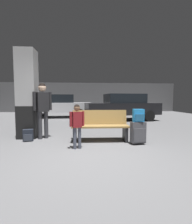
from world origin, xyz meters
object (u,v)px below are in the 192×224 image
object	(u,v)px
structural_pillar	(28,95)
child	(77,122)
suitcase	(138,132)
adult	(43,105)
parked_car_near	(122,106)
backpack_dark_floor	(28,135)
bench	(100,126)
parked_car_far	(60,105)
backpack_bright	(138,116)

from	to	relation	value
structural_pillar	child	xyz separation A→B (m)	(1.57, -1.34, -0.68)
suitcase	adult	bearing A→B (deg)	162.14
suitcase	adult	world-z (taller)	adult
adult	structural_pillar	bearing A→B (deg)	158.79
suitcase	parked_car_near	size ratio (longest dim) A/B	0.14
backpack_dark_floor	parked_car_near	xyz separation A→B (m)	(3.85, 4.53, 0.64)
bench	parked_car_far	size ratio (longest dim) A/B	0.39
parked_car_far	suitcase	bearing A→B (deg)	-66.44
parked_car_far	parked_car_near	distance (m)	4.22
adult	parked_car_near	xyz separation A→B (m)	(3.49, 4.24, -0.24)
adult	parked_car_far	distance (m)	6.05
bench	suitcase	bearing A→B (deg)	-24.34
structural_pillar	parked_car_near	size ratio (longest dim) A/B	0.64
bench	backpack_bright	bearing A→B (deg)	-24.39
adult	parked_car_near	size ratio (longest dim) A/B	0.40
bench	parked_car_far	distance (m)	6.78
backpack_dark_floor	child	bearing A→B (deg)	-30.94
backpack_dark_floor	parked_car_near	bearing A→B (deg)	49.60
backpack_bright	child	size ratio (longest dim) A/B	0.31
bench	parked_car_near	size ratio (longest dim) A/B	0.38
bench	parked_car_near	distance (m)	5.00
structural_pillar	parked_car_far	xyz separation A→B (m)	(0.17, 5.84, -0.54)
child	parked_car_far	size ratio (longest dim) A/B	0.26
adult	parked_car_near	distance (m)	5.50
suitcase	parked_car_near	xyz separation A→B (m)	(0.81, 5.10, 0.48)
adult	parked_car_far	bearing A→B (deg)	93.08
structural_pillar	adult	world-z (taller)	structural_pillar
backpack_dark_floor	parked_car_far	xyz separation A→B (m)	(0.03, 6.32, 0.64)
bench	child	size ratio (longest dim) A/B	1.49
structural_pillar	adult	bearing A→B (deg)	-21.21
child	parked_car_near	size ratio (longest dim) A/B	0.25
backpack_bright	parked_car_near	size ratio (longest dim) A/B	0.08
suitcase	structural_pillar	bearing A→B (deg)	161.61
parked_car_far	backpack_dark_floor	bearing A→B (deg)	-90.31
parked_car_far	adult	bearing A→B (deg)	-86.92
suitcase	parked_car_near	world-z (taller)	parked_car_near
suitcase	child	distance (m)	1.67
suitcase	backpack_bright	distance (m)	0.45
adult	parked_car_far	world-z (taller)	adult
adult	bench	bearing A→B (deg)	-13.91
suitcase	child	xyz separation A→B (m)	(-1.61, -0.28, 0.35)
structural_pillar	child	size ratio (longest dim) A/B	2.50
child	parked_car_near	world-z (taller)	parked_car_near
structural_pillar	parked_car_far	size ratio (longest dim) A/B	0.65
backpack_dark_floor	parked_car_far	size ratio (longest dim) A/B	0.08
backpack_bright	child	bearing A→B (deg)	-170.14
backpack_bright	child	distance (m)	1.64
adult	parked_car_near	bearing A→B (deg)	50.50
bench	adult	size ratio (longest dim) A/B	0.96
backpack_dark_floor	parked_car_near	size ratio (longest dim) A/B	0.08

